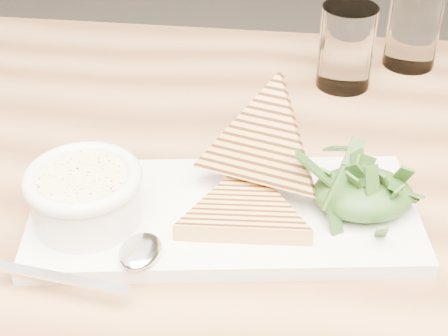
{
  "coord_description": "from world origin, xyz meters",
  "views": [
    {
      "loc": [
        -0.02,
        -0.36,
        1.21
      ],
      "look_at": [
        -0.01,
        0.18,
        0.82
      ],
      "focal_mm": 55.0,
      "sensor_mm": 36.0,
      "label": 1
    }
  ],
  "objects_px": {
    "glass_near": "(346,47)",
    "glass_far": "(414,28)",
    "soup_bowl": "(86,201)",
    "table_top": "(341,209)",
    "platter": "(224,215)"
  },
  "relations": [
    {
      "from": "soup_bowl",
      "to": "platter",
      "type": "bearing_deg",
      "value": 6.2
    },
    {
      "from": "table_top",
      "to": "glass_far",
      "type": "height_order",
      "value": "glass_far"
    },
    {
      "from": "glass_far",
      "to": "glass_near",
      "type": "bearing_deg",
      "value": -149.76
    },
    {
      "from": "glass_far",
      "to": "table_top",
      "type": "bearing_deg",
      "value": -114.22
    },
    {
      "from": "glass_far",
      "to": "soup_bowl",
      "type": "bearing_deg",
      "value": -137.77
    },
    {
      "from": "glass_near",
      "to": "glass_far",
      "type": "relative_size",
      "value": 1.0
    },
    {
      "from": "soup_bowl",
      "to": "glass_near",
      "type": "height_order",
      "value": "glass_near"
    },
    {
      "from": "table_top",
      "to": "soup_bowl",
      "type": "relative_size",
      "value": 11.45
    },
    {
      "from": "table_top",
      "to": "glass_near",
      "type": "distance_m",
      "value": 0.25
    },
    {
      "from": "table_top",
      "to": "platter",
      "type": "distance_m",
      "value": 0.13
    },
    {
      "from": "table_top",
      "to": "soup_bowl",
      "type": "distance_m",
      "value": 0.26
    },
    {
      "from": "glass_near",
      "to": "glass_far",
      "type": "distance_m",
      "value": 0.11
    },
    {
      "from": "soup_bowl",
      "to": "glass_far",
      "type": "distance_m",
      "value": 0.52
    },
    {
      "from": "platter",
      "to": "glass_far",
      "type": "relative_size",
      "value": 3.51
    },
    {
      "from": "soup_bowl",
      "to": "glass_near",
      "type": "relative_size",
      "value": 0.96
    }
  ]
}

